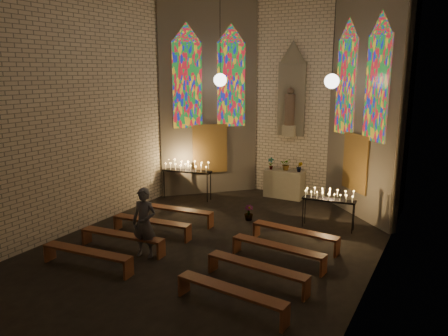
{
  "coord_description": "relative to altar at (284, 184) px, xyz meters",
  "views": [
    {
      "loc": [
        5.41,
        -9.02,
        4.49
      ],
      "look_at": [
        0.07,
        0.76,
        2.01
      ],
      "focal_mm": 35.0,
      "sensor_mm": 36.0,
      "label": 1
    }
  ],
  "objects": [
    {
      "name": "pew_right_0",
      "position": [
        1.88,
        -4.13,
        -0.13
      ],
      "size": [
        2.37,
        0.54,
        0.45
      ],
      "rotation": [
        0.0,
        0.0,
        -0.09
      ],
      "color": "#5A2D19",
      "rests_on": "ground"
    },
    {
      "name": "pew_right_3",
      "position": [
        1.88,
        -7.73,
        -0.13
      ],
      "size": [
        2.37,
        0.54,
        0.45
      ],
      "rotation": [
        0.0,
        0.0,
        -0.09
      ],
      "color": "#5A2D19",
      "rests_on": "ground"
    },
    {
      "name": "pew_left_0",
      "position": [
        -1.88,
        -4.13,
        -0.13
      ],
      "size": [
        2.37,
        0.54,
        0.45
      ],
      "rotation": [
        0.0,
        0.0,
        0.09
      ],
      "color": "#5A2D19",
      "rests_on": "ground"
    },
    {
      "name": "pew_right_1",
      "position": [
        1.88,
        -5.33,
        -0.13
      ],
      "size": [
        2.37,
        0.54,
        0.45
      ],
      "rotation": [
        0.0,
        0.0,
        -0.09
      ],
      "color": "#5A2D19",
      "rests_on": "ground"
    },
    {
      "name": "visitor",
      "position": [
        -1.15,
        -6.53,
        0.37
      ],
      "size": [
        0.69,
        0.51,
        1.74
      ],
      "primitive_type": "imported",
      "rotation": [
        0.0,
        0.0,
        0.16
      ],
      "color": "#4F4F5A",
      "rests_on": "ground"
    },
    {
      "name": "pew_left_2",
      "position": [
        -1.88,
        -6.53,
        -0.13
      ],
      "size": [
        2.37,
        0.54,
        0.45
      ],
      "rotation": [
        0.0,
        0.0,
        0.09
      ],
      "color": "#5A2D19",
      "rests_on": "ground"
    },
    {
      "name": "room",
      "position": [
        -0.0,
        -2.08,
        3.22
      ],
      "size": [
        8.22,
        12.43,
        7.0
      ],
      "color": "beige",
      "rests_on": "ground"
    },
    {
      "name": "aisle_flower_pot",
      "position": [
        -0.05,
        -2.89,
        -0.26
      ],
      "size": [
        0.35,
        0.35,
        0.47
      ],
      "primitive_type": "imported",
      "rotation": [
        0.0,
        0.0,
        0.39
      ],
      "color": "#4C723F",
      "rests_on": "ground"
    },
    {
      "name": "floor",
      "position": [
        0.0,
        -5.45,
        -0.5
      ],
      "size": [
        12.0,
        12.0,
        0.0
      ],
      "primitive_type": "plane",
      "color": "black",
      "rests_on": "ground"
    },
    {
      "name": "votive_stand_left",
      "position": [
        -2.98,
        -1.85,
        0.62
      ],
      "size": [
        1.82,
        0.71,
        1.31
      ],
      "rotation": [
        0.0,
        0.0,
        0.17
      ],
      "color": "black",
      "rests_on": "ground"
    },
    {
      "name": "flower_vase_right",
      "position": [
        0.55,
        0.01,
        0.69
      ],
      "size": [
        0.23,
        0.2,
        0.38
      ],
      "primitive_type": "imported",
      "rotation": [
        0.0,
        0.0,
        0.18
      ],
      "color": "#4C723F",
      "rests_on": "altar"
    },
    {
      "name": "flower_vase_center",
      "position": [
        0.04,
        0.06,
        0.72
      ],
      "size": [
        0.43,
        0.38,
        0.43
      ],
      "primitive_type": "imported",
      "rotation": [
        0.0,
        0.0,
        0.12
      ],
      "color": "#4C723F",
      "rests_on": "altar"
    },
    {
      "name": "votive_stand_right",
      "position": [
        2.29,
        -2.44,
        0.45
      ],
      "size": [
        1.54,
        0.49,
        1.11
      ],
      "rotation": [
        0.0,
        0.0,
        0.09
      ],
      "color": "black",
      "rests_on": "ground"
    },
    {
      "name": "pew_left_1",
      "position": [
        -1.88,
        -5.33,
        -0.13
      ],
      "size": [
        2.37,
        0.54,
        0.45
      ],
      "rotation": [
        0.0,
        0.0,
        0.09
      ],
      "color": "#5A2D19",
      "rests_on": "ground"
    },
    {
      "name": "pew_left_3",
      "position": [
        -1.88,
        -7.73,
        -0.13
      ],
      "size": [
        2.37,
        0.54,
        0.45
      ],
      "rotation": [
        0.0,
        0.0,
        0.09
      ],
      "color": "#5A2D19",
      "rests_on": "ground"
    },
    {
      "name": "flower_vase_left",
      "position": [
        -0.51,
        -0.07,
        0.72
      ],
      "size": [
        0.25,
        0.18,
        0.44
      ],
      "primitive_type": "imported",
      "rotation": [
        0.0,
        0.0,
        0.1
      ],
      "color": "#4C723F",
      "rests_on": "altar"
    },
    {
      "name": "pew_right_2",
      "position": [
        1.88,
        -6.53,
        -0.13
      ],
      "size": [
        2.37,
        0.54,
        0.45
      ],
      "rotation": [
        0.0,
        0.0,
        -0.09
      ],
      "color": "#5A2D19",
      "rests_on": "ground"
    },
    {
      "name": "altar",
      "position": [
        0.0,
        0.0,
        0.0
      ],
      "size": [
        1.4,
        0.6,
        1.0
      ],
      "primitive_type": "cube",
      "color": "#ABA68B",
      "rests_on": "ground"
    }
  ]
}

